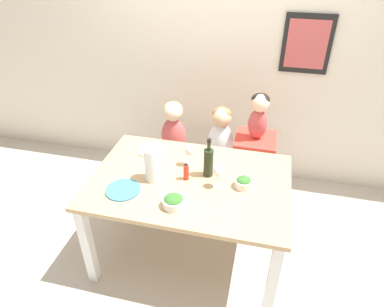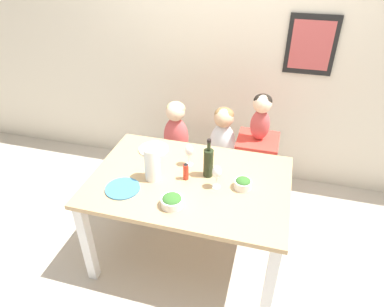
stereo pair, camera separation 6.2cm
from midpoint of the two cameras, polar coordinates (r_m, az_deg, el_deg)
ground_plane at (r=3.05m, az=0.22°, el=-16.01°), size 14.00×14.00×0.00m
wall_back at (r=3.42m, az=6.40°, el=16.83°), size 10.00×0.09×2.70m
dining_table at (r=2.57m, az=0.26°, el=-6.20°), size 1.45×0.99×0.78m
chair_far_left at (r=3.42m, az=-2.02°, el=-1.06°), size 0.43×0.43×0.44m
chair_far_center at (r=3.34m, az=5.38°, el=-2.21°), size 0.43×0.43×0.44m
chair_right_highchair at (r=3.20m, az=11.23°, el=0.02°), size 0.37×0.36×0.75m
person_child_left at (r=3.23m, az=-2.14°, el=4.27°), size 0.24×0.18×0.56m
person_child_center at (r=3.14m, az=5.73°, el=3.20°), size 0.24×0.18×0.56m
person_baby_right at (r=3.00m, az=12.07°, el=6.57°), size 0.17×0.17×0.42m
wine_bottle at (r=2.48m, az=3.46°, el=-1.41°), size 0.07×0.07×0.31m
paper_towel_roll at (r=2.46m, az=-5.93°, el=-1.73°), size 0.11×0.11×0.26m
wine_glass_near at (r=2.37m, az=4.92°, el=-3.18°), size 0.07×0.07×0.18m
wine_glass_far at (r=2.59m, az=0.17°, el=0.46°), size 0.07×0.07×0.18m
salad_bowl_large at (r=2.27m, az=-2.56°, el=-7.90°), size 0.15×0.15×0.08m
salad_bowl_small at (r=2.44m, az=9.22°, el=-4.93°), size 0.12×0.12×0.08m
dinner_plate_front_left at (r=2.46m, az=-10.78°, el=-5.74°), size 0.25×0.25×0.01m
dinner_plate_back_left at (r=2.85m, az=-5.79°, el=0.72°), size 0.25×0.25×0.01m
condiment_bottle_hot_sauce at (r=2.48m, az=-0.29°, el=-2.90°), size 0.04×0.04×0.15m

